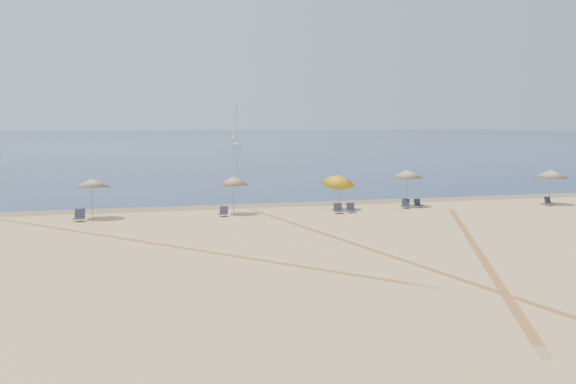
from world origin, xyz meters
name	(u,v)px	position (x,y,z in m)	size (l,w,h in m)	color
ground	(437,285)	(0.00, 0.00, 0.00)	(160.00, 160.00, 0.00)	tan
ocean	(135,138)	(0.00, 225.00, 0.01)	(500.00, 500.00, 0.00)	#0C2151
wet_sand	(273,205)	(0.00, 24.00, 0.00)	(500.00, 500.00, 0.00)	olive
umbrella_1	(92,183)	(-12.06, 19.99, 2.17)	(2.24, 2.28, 2.56)	gray
umbrella_2	(234,181)	(-3.60, 19.69, 2.15)	(1.86, 1.86, 2.49)	gray
umbrella_3	(338,179)	(3.35, 19.89, 2.07)	(2.13, 2.20, 2.67)	gray
umbrella_4	(407,174)	(8.48, 20.39, 2.28)	(2.17, 2.17, 2.62)	gray
umbrella_5	(551,174)	(18.63, 18.78, 2.19)	(2.33, 2.33, 2.53)	gray
chair_2	(79,216)	(-12.80, 19.35, 0.32)	(0.72, 0.81, 0.73)	black
chair_3	(223,212)	(-4.34, 19.16, 0.27)	(0.70, 0.75, 0.62)	black
chair_4	(338,209)	(2.90, 18.54, 0.29)	(0.62, 0.70, 0.65)	black
chair_5	(351,208)	(3.81, 18.68, 0.27)	(0.57, 0.65, 0.62)	black
chair_6	(406,204)	(8.12, 19.74, 0.28)	(0.72, 0.77, 0.63)	black
chair_7	(418,204)	(9.11, 19.85, 0.26)	(0.60, 0.67, 0.60)	black
chair_8	(549,202)	(18.29, 18.39, 0.27)	(0.59, 0.67, 0.62)	black
sailboat_0	(234,132)	(28.59, 187.85, 2.43)	(2.17, 5.55, 8.05)	white
sailboat_2	(237,134)	(18.88, 133.04, 2.91)	(3.04, 6.66, 9.62)	white
tire_tracks	(327,246)	(-1.36, 8.26, 0.00)	(52.87, 44.45, 0.00)	tan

